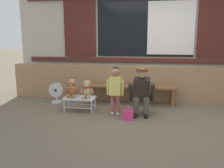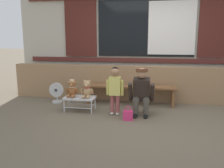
{
  "view_description": "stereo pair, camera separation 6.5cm",
  "coord_description": "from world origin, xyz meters",
  "px_view_note": "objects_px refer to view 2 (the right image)",
  "views": [
    {
      "loc": [
        0.17,
        -4.26,
        1.49
      ],
      "look_at": [
        -0.63,
        0.58,
        0.55
      ],
      "focal_mm": 37.86,
      "sensor_mm": 36.0,
      "label": 1
    },
    {
      "loc": [
        0.24,
        -4.25,
        1.49
      ],
      "look_at": [
        -0.63,
        0.58,
        0.55
      ],
      "focal_mm": 37.86,
      "sensor_mm": 36.0,
      "label": 2
    }
  ],
  "objects_px": {
    "adult_crouching": "(142,91)",
    "teddy_bear_plain": "(87,90)",
    "teddy_bear_with_hat": "(72,89)",
    "floor_fan": "(57,93)",
    "handbag_on_ground": "(128,115)",
    "wooden_bench_long": "(130,88)",
    "child_standing": "(115,85)",
    "small_display_bench": "(80,99)"
  },
  "relations": [
    {
      "from": "adult_crouching",
      "to": "floor_fan",
      "type": "distance_m",
      "value": 2.12
    },
    {
      "from": "teddy_bear_plain",
      "to": "floor_fan",
      "type": "height_order",
      "value": "teddy_bear_plain"
    },
    {
      "from": "teddy_bear_with_hat",
      "to": "child_standing",
      "type": "relative_size",
      "value": 0.38
    },
    {
      "from": "small_display_bench",
      "to": "child_standing",
      "type": "xyz_separation_m",
      "value": [
        0.76,
        -0.1,
        0.33
      ]
    },
    {
      "from": "wooden_bench_long",
      "to": "teddy_bear_with_hat",
      "type": "distance_m",
      "value": 1.35
    },
    {
      "from": "floor_fan",
      "to": "teddy_bear_plain",
      "type": "bearing_deg",
      "value": -30.64
    },
    {
      "from": "handbag_on_ground",
      "to": "floor_fan",
      "type": "relative_size",
      "value": 0.57
    },
    {
      "from": "teddy_bear_plain",
      "to": "adult_crouching",
      "type": "distance_m",
      "value": 1.13
    },
    {
      "from": "wooden_bench_long",
      "to": "handbag_on_ground",
      "type": "xyz_separation_m",
      "value": [
        0.09,
        -1.12,
        -0.28
      ]
    },
    {
      "from": "teddy_bear_plain",
      "to": "child_standing",
      "type": "xyz_separation_m",
      "value": [
        0.6,
        -0.1,
        0.13
      ]
    },
    {
      "from": "teddy_bear_with_hat",
      "to": "adult_crouching",
      "type": "xyz_separation_m",
      "value": [
        1.45,
        -0.05,
        0.01
      ]
    },
    {
      "from": "adult_crouching",
      "to": "teddy_bear_plain",
      "type": "bearing_deg",
      "value": 177.71
    },
    {
      "from": "small_display_bench",
      "to": "teddy_bear_with_hat",
      "type": "bearing_deg",
      "value": 179.23
    },
    {
      "from": "handbag_on_ground",
      "to": "floor_fan",
      "type": "bearing_deg",
      "value": 152.75
    },
    {
      "from": "small_display_bench",
      "to": "teddy_bear_with_hat",
      "type": "xyz_separation_m",
      "value": [
        -0.16,
        0.0,
        0.21
      ]
    },
    {
      "from": "wooden_bench_long",
      "to": "teddy_bear_plain",
      "type": "height_order",
      "value": "teddy_bear_plain"
    },
    {
      "from": "teddy_bear_with_hat",
      "to": "adult_crouching",
      "type": "distance_m",
      "value": 1.45
    },
    {
      "from": "small_display_bench",
      "to": "adult_crouching",
      "type": "xyz_separation_m",
      "value": [
        1.29,
        -0.04,
        0.21
      ]
    },
    {
      "from": "small_display_bench",
      "to": "adult_crouching",
      "type": "bearing_deg",
      "value": -1.94
    },
    {
      "from": "teddy_bear_plain",
      "to": "adult_crouching",
      "type": "bearing_deg",
      "value": -2.29
    },
    {
      "from": "handbag_on_ground",
      "to": "floor_fan",
      "type": "distance_m",
      "value": 2.03
    },
    {
      "from": "teddy_bear_with_hat",
      "to": "teddy_bear_plain",
      "type": "height_order",
      "value": "same"
    },
    {
      "from": "wooden_bench_long",
      "to": "handbag_on_ground",
      "type": "distance_m",
      "value": 1.16
    },
    {
      "from": "small_display_bench",
      "to": "child_standing",
      "type": "relative_size",
      "value": 0.67
    },
    {
      "from": "child_standing",
      "to": "adult_crouching",
      "type": "relative_size",
      "value": 1.01
    },
    {
      "from": "wooden_bench_long",
      "to": "handbag_on_ground",
      "type": "bearing_deg",
      "value": -85.55
    },
    {
      "from": "teddy_bear_with_hat",
      "to": "floor_fan",
      "type": "bearing_deg",
      "value": 137.45
    },
    {
      "from": "teddy_bear_with_hat",
      "to": "floor_fan",
      "type": "xyz_separation_m",
      "value": [
        -0.58,
        0.53,
        -0.23
      ]
    },
    {
      "from": "teddy_bear_plain",
      "to": "child_standing",
      "type": "relative_size",
      "value": 0.38
    },
    {
      "from": "child_standing",
      "to": "handbag_on_ground",
      "type": "relative_size",
      "value": 3.52
    },
    {
      "from": "small_display_bench",
      "to": "handbag_on_ground",
      "type": "bearing_deg",
      "value": -20.3
    },
    {
      "from": "wooden_bench_long",
      "to": "teddy_bear_plain",
      "type": "distance_m",
      "value": 1.09
    },
    {
      "from": "child_standing",
      "to": "adult_crouching",
      "type": "height_order",
      "value": "child_standing"
    },
    {
      "from": "handbag_on_ground",
      "to": "child_standing",
      "type": "bearing_deg",
      "value": 135.42
    },
    {
      "from": "adult_crouching",
      "to": "handbag_on_ground",
      "type": "height_order",
      "value": "adult_crouching"
    },
    {
      "from": "teddy_bear_plain",
      "to": "handbag_on_ground",
      "type": "distance_m",
      "value": 1.05
    },
    {
      "from": "child_standing",
      "to": "handbag_on_ground",
      "type": "xyz_separation_m",
      "value": [
        0.3,
        -0.29,
        -0.5
      ]
    },
    {
      "from": "adult_crouching",
      "to": "floor_fan",
      "type": "bearing_deg",
      "value": 164.09
    },
    {
      "from": "child_standing",
      "to": "teddy_bear_with_hat",
      "type": "bearing_deg",
      "value": 173.74
    },
    {
      "from": "teddy_bear_plain",
      "to": "handbag_on_ground",
      "type": "relative_size",
      "value": 1.34
    },
    {
      "from": "teddy_bear_plain",
      "to": "handbag_on_ground",
      "type": "xyz_separation_m",
      "value": [
        0.9,
        -0.39,
        -0.37
      ]
    },
    {
      "from": "child_standing",
      "to": "handbag_on_ground",
      "type": "bearing_deg",
      "value": -44.58
    }
  ]
}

